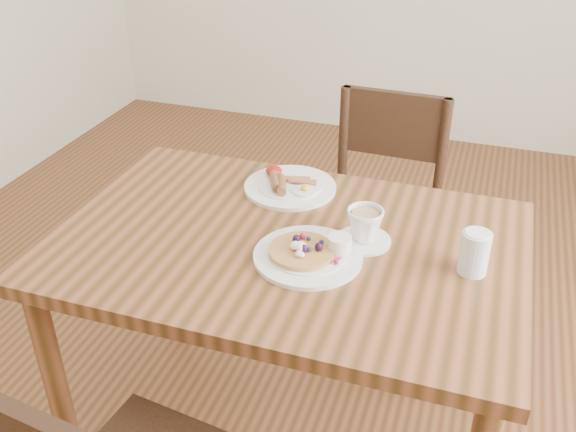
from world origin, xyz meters
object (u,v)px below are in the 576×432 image
at_px(breakfast_plate, 289,185).
at_px(teacup_saucer, 365,227).
at_px(dining_table, 288,270).
at_px(pancake_plate, 310,253).
at_px(chair_far, 380,207).
at_px(water_glass, 475,253).

height_order(breakfast_plate, teacup_saucer, teacup_saucer).
relative_size(dining_table, pancake_plate, 4.44).
relative_size(chair_far, teacup_saucer, 6.29).
bearing_deg(chair_far, breakfast_plate, 65.72).
height_order(breakfast_plate, water_glass, water_glass).
bearing_deg(breakfast_plate, dining_table, -71.78).
height_order(chair_far, teacup_saucer, chair_far).
relative_size(breakfast_plate, teacup_saucer, 1.93).
bearing_deg(dining_table, breakfast_plate, 108.22).
bearing_deg(pancake_plate, dining_table, 140.73).
distance_m(breakfast_plate, teacup_saucer, 0.34).
xyz_separation_m(pancake_plate, water_glass, (0.38, 0.07, 0.04)).
xyz_separation_m(breakfast_plate, water_glass, (0.55, -0.25, 0.04)).
height_order(chair_far, water_glass, chair_far).
xyz_separation_m(dining_table, water_glass, (0.46, 0.01, 0.15)).
xyz_separation_m(breakfast_plate, teacup_saucer, (0.27, -0.21, 0.03)).
height_order(dining_table, chair_far, chair_far).
relative_size(pancake_plate, water_glass, 2.52).
bearing_deg(chair_far, water_glass, 118.36).
xyz_separation_m(chair_far, pancake_plate, (-0.04, -0.74, 0.27)).
bearing_deg(dining_table, teacup_saucer, 15.22).
xyz_separation_m(chair_far, teacup_saucer, (0.07, -0.63, 0.30)).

